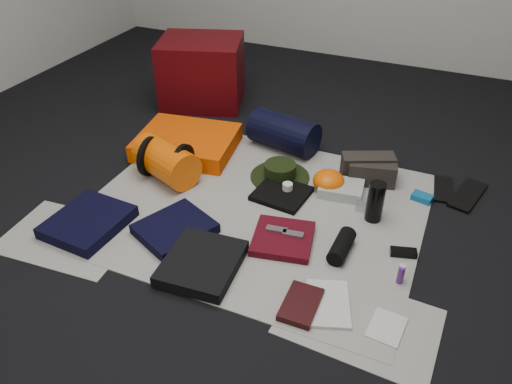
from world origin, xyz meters
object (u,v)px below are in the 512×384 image
at_px(sleeping_pad, 187,142).
at_px(water_bottle, 375,202).
at_px(navy_duffel, 284,132).
at_px(red_cabinet, 202,72).
at_px(compact_camera, 365,207).
at_px(paperback_book, 301,304).
at_px(stuff_sack, 166,161).

bearing_deg(sleeping_pad, water_bottle, -10.72).
distance_m(navy_duffel, water_bottle, 0.78).
relative_size(red_cabinet, sleeping_pad, 0.97).
bearing_deg(red_cabinet, compact_camera, -49.09).
distance_m(compact_camera, paperback_book, 0.72).
distance_m(red_cabinet, water_bottle, 1.62).
bearing_deg(sleeping_pad, navy_duffel, 25.60).
height_order(navy_duffel, compact_camera, navy_duffel).
xyz_separation_m(navy_duffel, compact_camera, (0.58, -0.41, -0.09)).
bearing_deg(navy_duffel, sleeping_pad, -142.60).
distance_m(stuff_sack, navy_duffel, 0.71).
relative_size(stuff_sack, compact_camera, 3.99).
distance_m(sleeping_pad, water_bottle, 1.17).
bearing_deg(water_bottle, navy_duffel, 144.10).
xyz_separation_m(sleeping_pad, paperback_book, (1.01, -0.88, -0.04)).
xyz_separation_m(stuff_sack, paperback_book, (0.96, -0.58, -0.09)).
bearing_deg(red_cabinet, navy_duffel, -45.64).
relative_size(water_bottle, compact_camera, 2.31).
height_order(sleeping_pad, navy_duffel, navy_duffel).
bearing_deg(navy_duffel, paperback_book, -54.15).
xyz_separation_m(navy_duffel, water_bottle, (0.64, -0.46, -0.00)).
bearing_deg(water_bottle, red_cabinet, 148.47).
bearing_deg(compact_camera, red_cabinet, 145.28).
height_order(red_cabinet, paperback_book, red_cabinet).
distance_m(red_cabinet, sleeping_pad, 0.69).
distance_m(red_cabinet, navy_duffel, 0.84).
bearing_deg(stuff_sack, compact_camera, 7.27).
height_order(sleeping_pad, stuff_sack, stuff_sack).
height_order(sleeping_pad, compact_camera, sleeping_pad).
bearing_deg(stuff_sack, red_cabinet, 106.83).
bearing_deg(water_bottle, stuff_sack, -175.78).
bearing_deg(paperback_book, sleeping_pad, 138.15).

